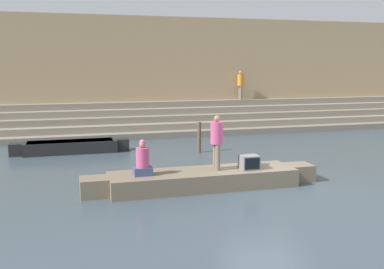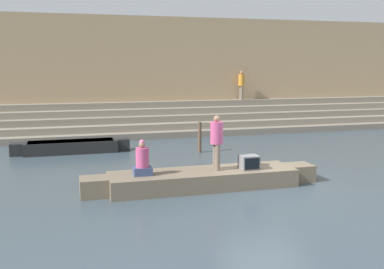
{
  "view_description": "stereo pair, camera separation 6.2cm",
  "coord_description": "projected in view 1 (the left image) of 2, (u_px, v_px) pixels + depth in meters",
  "views": [
    {
      "loc": [
        -5.72,
        -11.93,
        3.61
      ],
      "look_at": [
        -1.84,
        1.59,
        1.42
      ],
      "focal_mm": 42.0,
      "sensor_mm": 36.0,
      "label": 1
    },
    {
      "loc": [
        -5.66,
        -11.95,
        3.61
      ],
      "look_at": [
        -1.84,
        1.59,
        1.42
      ],
      "focal_mm": 42.0,
      "sensor_mm": 36.0,
      "label": 2
    }
  ],
  "objects": [
    {
      "name": "person_on_steps",
      "position": [
        240.0,
        83.0,
        25.87
      ],
      "size": [
        0.35,
        0.35,
        1.65
      ],
      "rotation": [
        0.0,
        0.0,
        3.02
      ],
      "color": "#756656",
      "rests_on": "ghat_steps"
    },
    {
      "name": "rowboat_main",
      "position": [
        203.0,
        179.0,
        13.27
      ],
      "size": [
        7.1,
        1.53,
        0.52
      ],
      "rotation": [
        0.0,
        0.0,
        0.03
      ],
      "color": "#756651",
      "rests_on": "ground"
    },
    {
      "name": "tv_set",
      "position": [
        249.0,
        162.0,
        13.42
      ],
      "size": [
        0.54,
        0.49,
        0.42
      ],
      "rotation": [
        0.0,
        0.0,
        0.14
      ],
      "color": "slate",
      "rests_on": "rowboat_main"
    },
    {
      "name": "person_standing",
      "position": [
        217.0,
        139.0,
        13.23
      ],
      "size": [
        0.37,
        0.37,
        1.62
      ],
      "rotation": [
        0.0,
        0.0,
        0.27
      ],
      "color": "#756656",
      "rests_on": "rowboat_main"
    },
    {
      "name": "moored_boat_shore",
      "position": [
        71.0,
        146.0,
        18.55
      ],
      "size": [
        4.77,
        1.04,
        0.5
      ],
      "rotation": [
        0.0,
        0.0,
        0.03
      ],
      "color": "black",
      "rests_on": "ground"
    },
    {
      "name": "ghat_steps",
      "position": [
        174.0,
        121.0,
        24.2
      ],
      "size": [
        36.0,
        3.32,
        1.61
      ],
      "color": "gray",
      "rests_on": "ground"
    },
    {
      "name": "mooring_post",
      "position": [
        199.0,
        137.0,
        18.6
      ],
      "size": [
        0.15,
        0.15,
        1.27
      ],
      "primitive_type": "cylinder",
      "color": "brown",
      "rests_on": "ground"
    },
    {
      "name": "back_wall",
      "position": [
        167.0,
        74.0,
        25.53
      ],
      "size": [
        34.2,
        1.28,
        6.23
      ],
      "color": "tan",
      "rests_on": "ground"
    },
    {
      "name": "person_rowing",
      "position": [
        143.0,
        161.0,
        12.64
      ],
      "size": [
        0.52,
        0.41,
        1.02
      ],
      "rotation": [
        0.0,
        0.0,
        -0.02
      ],
      "color": "#3D4C75",
      "rests_on": "rowboat_main"
    },
    {
      "name": "ground_plane",
      "position": [
        265.0,
        186.0,
        13.45
      ],
      "size": [
        120.0,
        120.0,
        0.0
      ],
      "primitive_type": "plane",
      "color": "#3D4C56"
    }
  ]
}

